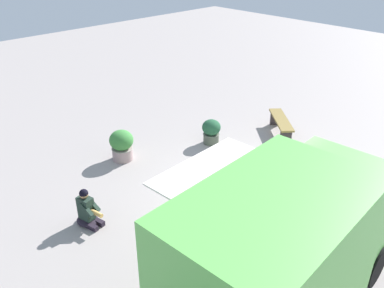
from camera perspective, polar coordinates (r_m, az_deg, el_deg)
The scene contains 6 objects.
ground_plane at distance 10.11m, azimuth 7.89°, elevation -7.03°, with size 40.00×40.00×0.00m, color #9F9490.
food_truck at distance 6.83m, azimuth 13.47°, elevation -14.42°, with size 2.78×4.80×2.57m.
person_customer at distance 9.21m, azimuth -14.51°, elevation -9.18°, with size 0.78×0.54×0.89m.
planter_flowering_near at distance 12.19m, azimuth 2.73°, elevation 1.85°, with size 0.56×0.56×0.76m.
planter_flowering_far at distance 11.43m, azimuth -9.88°, elevation -0.07°, with size 0.67×0.67×0.89m.
plaza_bench at distance 13.08m, azimuth 12.41°, elevation 2.97°, with size 1.55×1.43×0.51m.
Camera 1 is at (-4.98, 6.69, 5.73)m, focal length 37.86 mm.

